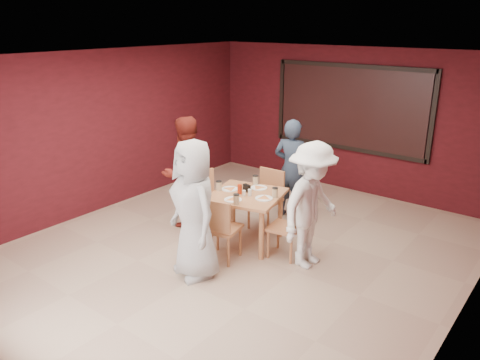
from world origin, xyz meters
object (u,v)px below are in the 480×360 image
Objects in this scene: chair_front at (220,226)px; chair_back at (268,195)px; dining_table at (246,200)px; diner_left at (185,172)px; diner_back at (291,169)px; chair_right at (290,225)px; chair_left at (205,197)px; diner_right at (312,206)px; diner_front at (194,210)px.

chair_front is 1.00× the size of chair_back.
dining_table is 1.29× the size of chair_front.
dining_table is at bearing 96.36° from diner_left.
chair_right is at bearing 111.26° from diner_back.
chair_front is 0.99× the size of chair_left.
diner_back is at bearing 142.43° from diner_left.
chair_back is 1.12m from chair_right.
diner_right reaches higher than chair_front.
chair_back is 1.91m from diner_front.
diner_right reaches higher than dining_table.
chair_left is 0.53× the size of diner_left.
dining_table is at bearing 92.87° from diner_right.
diner_left is at bearing -175.17° from chair_left.
diner_front reaches higher than chair_front.
diner_front is 1.69m from diner_left.
chair_left is 0.56× the size of diner_back.
chair_right is at bearing 44.48° from chair_front.
chair_right is 0.50× the size of diner_left.
chair_front is 0.54× the size of diner_right.
diner_back is 1.80m from diner_left.
diner_back is at bearing 82.41° from chair_back.
chair_left is 1.96m from diner_right.
diner_back is (-0.79, 1.28, 0.35)m from chair_right.
chair_right is 0.50m from diner_right.
diner_left is 2.33m from diner_right.
chair_back is at bearing 96.52° from chair_front.
diner_right is (1.07, 1.16, -0.05)m from diner_front.
diner_front is 1.06× the size of diner_right.
chair_right is 2.04m from diner_left.
chair_front is at bearing -37.78° from chair_left.
diner_back is (-0.06, 2.46, -0.08)m from diner_front.
diner_left is (-1.13, -0.74, 0.37)m from chair_back.
diner_right reaches higher than chair_left.
dining_table is 0.68× the size of diner_left.
chair_front is 1.06× the size of chair_right.
diner_left is at bearing 153.08° from chair_front.
dining_table is 1.27× the size of chair_left.
diner_front reaches higher than diner_left.
chair_left is (-0.73, -0.71, 0.01)m from chair_back.
diner_right is at bearing 67.81° from diner_front.
chair_back is 1.06× the size of chair_right.
diner_left reaches higher than chair_back.
diner_left is (-1.29, 0.65, 0.37)m from chair_front.
chair_right is 1.55m from diner_back.
chair_back is 0.56× the size of diner_back.
chair_front is 2.01m from diner_back.
diner_front is at bearing 53.00° from diner_left.
chair_right is at bearing -38.68° from chair_back.
diner_front is at bearing -93.17° from chair_front.
chair_front reaches higher than dining_table.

